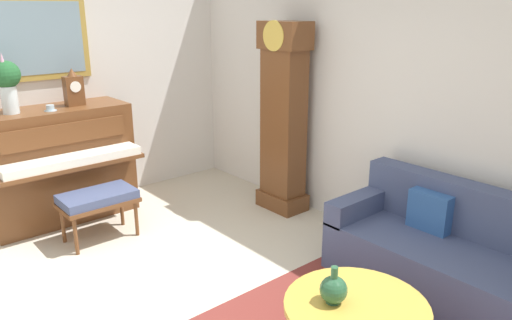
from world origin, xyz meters
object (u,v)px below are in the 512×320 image
Objects in this scene: piano_bench at (98,200)px; green_jug at (334,290)px; flower_vase at (7,80)px; piano at (60,164)px; grandfather_clock at (283,124)px; couch at (455,258)px; mantel_clock at (74,89)px; coffee_table at (356,308)px; teacup at (50,109)px.

green_jug is (2.60, 0.37, 0.12)m from piano_bench.
flower_vase reaches higher than green_jug.
piano_bench is at bearing 31.67° from flower_vase.
grandfather_clock is at bearing 55.77° from piano.
mantel_clock is (-3.44, -1.53, 1.04)m from couch.
green_jug is at bearing 8.09° from piano_bench.
grandfather_clock reaches higher than couch.
couch is (2.70, 1.68, -0.09)m from piano_bench.
piano_bench is 2.03m from grandfather_clock.
piano is 1.64× the size of coffee_table.
coffee_table is (2.70, 0.46, 0.01)m from piano_bench.
piano is 0.76× the size of couch.
couch is at bearing 90.38° from coffee_table.
flower_vase is at bearing -90.05° from mantel_clock.
couch reaches higher than green_jug.
flower_vase reaches higher than teacup.
couch is at bearing 28.72° from teacup.
piano_bench is 1.84× the size of mantel_clock.
green_jug is (-0.10, -1.32, 0.22)m from couch.
coffee_table is at bearing 8.84° from piano.
green_jug is (3.34, 0.21, -0.82)m from mantel_clock.
flower_vase is 2.42× the size of green_jug.
flower_vase is 3.57m from green_jug.
grandfather_clock is at bearing 72.76° from piano_bench.
couch reaches higher than coffee_table.
teacup is (-3.32, -1.82, 0.89)m from couch.
piano_bench is at bearing -107.24° from grandfather_clock.
piano_bench is at bearing -12.02° from mantel_clock.
couch is 1.23m from coffee_table.
teacup is 3.33m from green_jug.
green_jug is (3.34, 0.44, -0.07)m from piano.
mantel_clock reaches higher than couch.
piano_bench is at bearing -148.01° from couch.
teacup reaches higher than green_jug.
flower_vase is 0.45m from teacup.
piano is 3.79× the size of mantel_clock.
couch is 3.90m from mantel_clock.
coffee_table is 3.67× the size of green_jug.
flower_vase is at bearing -119.59° from grandfather_clock.
grandfather_clock is 8.46× the size of green_jug.
piano is at bearing -152.90° from couch.
teacup is (0.12, 0.32, -0.29)m from flower_vase.
coffee_table is (3.45, 0.54, -0.19)m from piano.
piano_bench is 1.40m from flower_vase.
piano is 6.00× the size of green_jug.
mantel_clock is (-0.74, 0.16, 0.95)m from piano_bench.
teacup reaches higher than piano.
coffee_table is 3.73m from flower_vase.
flower_vase is (-0.00, -0.61, 0.14)m from mantel_clock.
piano is at bearing -172.43° from green_jug.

